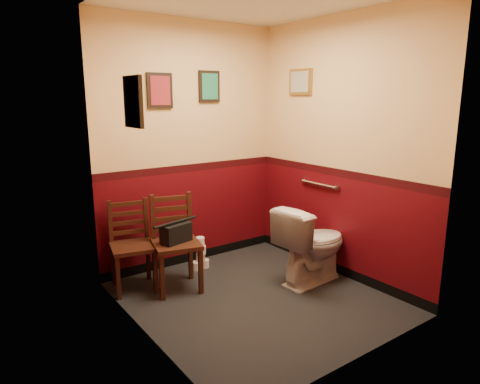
% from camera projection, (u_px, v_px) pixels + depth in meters
% --- Properties ---
extents(floor, '(2.20, 2.40, 0.00)m').
position_uv_depth(floor, '(255.00, 298.00, 4.09)').
color(floor, black).
rests_on(floor, ground).
extents(wall_back, '(2.20, 0.00, 2.70)m').
position_uv_depth(wall_back, '(190.00, 146.00, 4.75)').
color(wall_back, '#4B060D').
rests_on(wall_back, ground).
extents(wall_front, '(2.20, 0.00, 2.70)m').
position_uv_depth(wall_front, '(367.00, 179.00, 2.85)').
color(wall_front, '#4B060D').
rests_on(wall_front, ground).
extents(wall_left, '(0.00, 2.40, 2.70)m').
position_uv_depth(wall_left, '(140.00, 171.00, 3.17)').
color(wall_left, '#4B060D').
rests_on(wall_left, ground).
extents(wall_right, '(0.00, 2.40, 2.70)m').
position_uv_depth(wall_right, '(340.00, 150.00, 4.43)').
color(wall_right, '#4B060D').
rests_on(wall_right, ground).
extents(grab_bar, '(0.05, 0.56, 0.06)m').
position_uv_depth(grab_bar, '(319.00, 184.00, 4.69)').
color(grab_bar, silver).
rests_on(grab_bar, wall_right).
extents(framed_print_back_a, '(0.28, 0.04, 0.36)m').
position_uv_depth(framed_print_back_a, '(160.00, 91.00, 4.40)').
color(framed_print_back_a, black).
rests_on(framed_print_back_a, wall_back).
extents(framed_print_back_b, '(0.26, 0.04, 0.34)m').
position_uv_depth(framed_print_back_b, '(209.00, 86.00, 4.73)').
color(framed_print_back_b, black).
rests_on(framed_print_back_b, wall_back).
extents(framed_print_left, '(0.04, 0.30, 0.38)m').
position_uv_depth(framed_print_left, '(133.00, 102.00, 3.15)').
color(framed_print_left, black).
rests_on(framed_print_left, wall_left).
extents(framed_print_right, '(0.04, 0.34, 0.28)m').
position_uv_depth(framed_print_right, '(300.00, 82.00, 4.74)').
color(framed_print_right, olive).
rests_on(framed_print_right, wall_right).
extents(toilet, '(0.85, 0.51, 0.80)m').
position_uv_depth(toilet, '(312.00, 245.00, 4.40)').
color(toilet, white).
rests_on(toilet, floor).
extents(toilet_brush, '(0.12, 0.12, 0.44)m').
position_uv_depth(toilet_brush, '(324.00, 271.00, 4.55)').
color(toilet_brush, silver).
rests_on(toilet_brush, floor).
extents(chair_left, '(0.49, 0.49, 0.89)m').
position_uv_depth(chair_left, '(132.00, 245.00, 4.24)').
color(chair_left, '#3D1D12').
rests_on(chair_left, floor).
extents(chair_right, '(0.54, 0.54, 0.94)m').
position_uv_depth(chair_right, '(175.00, 243.00, 4.24)').
color(chair_right, '#3D1D12').
rests_on(chair_right, floor).
extents(handbag, '(0.32, 0.21, 0.22)m').
position_uv_depth(handbag, '(176.00, 233.00, 4.18)').
color(handbag, black).
rests_on(handbag, chair_right).
extents(tp_stack, '(0.21, 0.13, 0.37)m').
position_uv_depth(tp_stack, '(201.00, 256.00, 4.77)').
color(tp_stack, silver).
rests_on(tp_stack, floor).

